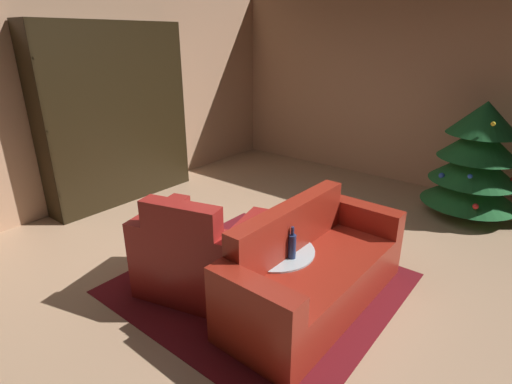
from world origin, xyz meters
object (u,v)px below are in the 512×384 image
bookshelf_unit (125,115)px  armchair_red (201,257)px  book_stack_on_table (273,240)px  bottle_on_table (292,246)px  coffee_table (274,254)px  couch_red (313,272)px  decorated_tree (476,161)px

bookshelf_unit → armchair_red: size_ratio=1.94×
book_stack_on_table → bottle_on_table: bottle_on_table is taller
armchair_red → coffee_table: 0.64m
bookshelf_unit → couch_red: bearing=-9.0°
decorated_tree → bookshelf_unit: bearing=-149.9°
book_stack_on_table → decorated_tree: size_ratio=0.15×
armchair_red → decorated_tree: bearing=65.7°
bottle_on_table → bookshelf_unit: bearing=168.7°
bookshelf_unit → decorated_tree: bearing=30.1°
bottle_on_table → decorated_tree: bearing=75.3°
coffee_table → book_stack_on_table: book_stack_on_table is taller
armchair_red → couch_red: 0.96m
couch_red → decorated_tree: bearing=77.6°
decorated_tree → armchair_red: bearing=-114.3°
bookshelf_unit → bottle_on_table: (3.10, -0.62, -0.61)m
book_stack_on_table → armchair_red: bearing=-137.9°
bookshelf_unit → armchair_red: (2.40, -0.98, -0.81)m
bottle_on_table → decorated_tree: (0.74, 2.84, 0.19)m
bottle_on_table → armchair_red: bearing=-152.6°
couch_red → bookshelf_unit: bearing=171.0°
bookshelf_unit → coffee_table: (2.91, -0.60, -0.77)m
bookshelf_unit → coffee_table: bookshelf_unit is taller
bottle_on_table → decorated_tree: 2.94m
couch_red → coffee_table: (-0.33, -0.09, 0.09)m
bookshelf_unit → armchair_red: bearing=-22.2°
bookshelf_unit → armchair_red: bookshelf_unit is taller
decorated_tree → book_stack_on_table: bearing=-109.4°
coffee_table → book_stack_on_table: 0.11m
coffee_table → book_stack_on_table: (-0.05, 0.04, 0.09)m
armchair_red → decorated_tree: size_ratio=0.83×
bookshelf_unit → bottle_on_table: size_ratio=8.19×
couch_red → book_stack_on_table: bearing=-172.8°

